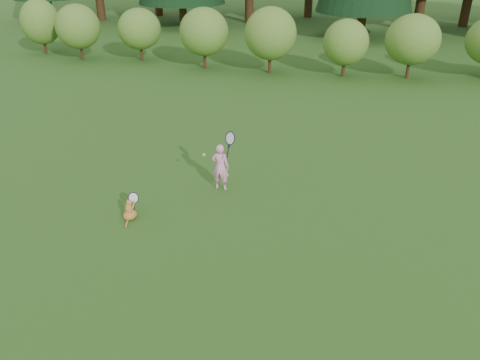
% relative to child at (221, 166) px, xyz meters
% --- Properties ---
extents(ground, '(100.00, 100.00, 0.00)m').
position_rel_child_xyz_m(ground, '(0.45, -1.60, -0.58)').
color(ground, '#2B4C15').
rests_on(ground, ground).
extents(shrub_row, '(28.00, 3.00, 2.80)m').
position_rel_child_xyz_m(shrub_row, '(0.45, 11.40, 0.82)').
color(shrub_row, '#4E7925').
rests_on(shrub_row, ground).
extents(child, '(0.64, 0.42, 1.65)m').
position_rel_child_xyz_m(child, '(0.00, 0.00, 0.00)').
color(child, '#FF98CC').
rests_on(child, ground).
extents(cat, '(0.34, 0.64, 0.59)m').
position_rel_child_xyz_m(cat, '(-1.46, -1.72, -0.35)').
color(cat, '#B46F22').
rests_on(cat, ground).
extents(tennis_ball, '(0.07, 0.07, 0.07)m').
position_rel_child_xyz_m(tennis_ball, '(-0.39, 0.01, 0.23)').
color(tennis_ball, '#ACCB17').
rests_on(tennis_ball, ground).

